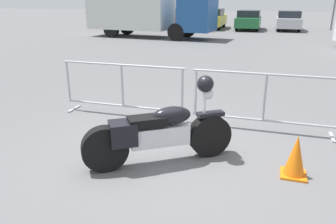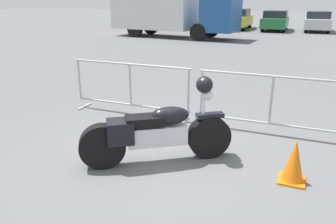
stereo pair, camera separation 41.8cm
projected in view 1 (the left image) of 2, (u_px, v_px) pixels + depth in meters
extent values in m
plane|color=#5B5B5E|center=(167.00, 156.00, 5.02)|extent=(120.00, 120.00, 0.00)
cylinder|color=black|center=(209.00, 135.00, 4.97)|extent=(0.64, 0.52, 0.65)
cylinder|color=black|center=(105.00, 149.00, 4.52)|extent=(0.64, 0.52, 0.65)
cube|color=silver|center=(160.00, 135.00, 4.71)|extent=(0.84, 0.69, 0.28)
ellipsoid|color=black|center=(172.00, 116.00, 4.67)|extent=(0.62, 0.54, 0.26)
cube|color=black|center=(147.00, 121.00, 4.58)|extent=(0.60, 0.54, 0.12)
cube|color=black|center=(123.00, 133.00, 4.53)|extent=(0.49, 0.48, 0.33)
cube|color=black|center=(210.00, 114.00, 4.85)|extent=(0.41, 0.35, 0.06)
cylinder|color=silver|center=(204.00, 106.00, 4.78)|extent=(0.06, 0.06, 0.46)
sphere|color=silver|center=(208.00, 94.00, 4.73)|extent=(0.16, 0.16, 0.16)
sphere|color=black|center=(205.00, 84.00, 4.67)|extent=(0.24, 0.24, 0.24)
cylinder|color=#9EA0A5|center=(121.00, 65.00, 6.45)|extent=(2.60, 0.07, 0.04)
cylinder|color=#9EA0A5|center=(123.00, 106.00, 6.73)|extent=(2.60, 0.07, 0.04)
cylinder|color=#9EA0A5|center=(68.00, 81.00, 6.93)|extent=(0.04, 0.04, 0.85)
cylinder|color=#9EA0A5|center=(122.00, 86.00, 6.59)|extent=(0.04, 0.04, 0.85)
cylinder|color=#9EA0A5|center=(182.00, 91.00, 6.24)|extent=(0.04, 0.04, 0.85)
cube|color=#9EA0A5|center=(74.00, 109.00, 7.11)|extent=(0.06, 0.44, 0.03)
cube|color=#9EA0A5|center=(179.00, 120.00, 6.46)|extent=(0.06, 0.44, 0.03)
cylinder|color=#9EA0A5|center=(267.00, 74.00, 5.66)|extent=(2.60, 0.07, 0.04)
cylinder|color=#9EA0A5|center=(263.00, 120.00, 5.94)|extent=(2.60, 0.07, 0.04)
cylinder|color=#9EA0A5|center=(196.00, 92.00, 6.14)|extent=(0.04, 0.04, 0.85)
cylinder|color=#9EA0A5|center=(265.00, 98.00, 5.80)|extent=(0.04, 0.04, 0.85)
cube|color=#9EA0A5|center=(199.00, 123.00, 6.32)|extent=(0.06, 0.44, 0.03)
cube|color=#9EA0A5|center=(332.00, 137.00, 5.67)|extent=(0.06, 0.44, 0.03)
cube|color=silver|center=(131.00, 8.00, 19.99)|extent=(5.18, 2.72, 2.50)
cube|color=#1E4C8C|center=(198.00, 14.00, 18.53)|extent=(1.98, 2.33, 1.90)
cylinder|color=black|center=(188.00, 29.00, 20.02)|extent=(0.98, 0.36, 0.96)
cylinder|color=black|center=(176.00, 32.00, 18.33)|extent=(0.98, 0.36, 0.96)
cylinder|color=black|center=(127.00, 27.00, 21.55)|extent=(0.98, 0.36, 0.96)
cylinder|color=black|center=(111.00, 29.00, 19.86)|extent=(0.98, 0.36, 0.96)
cube|color=white|center=(116.00, 18.00, 28.64)|extent=(1.83, 4.40, 0.71)
cube|color=#1E232B|center=(115.00, 11.00, 28.30)|extent=(1.66, 2.26, 0.51)
cylinder|color=black|center=(115.00, 20.00, 30.20)|extent=(0.23, 0.65, 0.65)
cylinder|color=black|center=(130.00, 21.00, 29.79)|extent=(0.23, 0.65, 0.65)
cylinder|color=black|center=(101.00, 22.00, 27.68)|extent=(0.23, 0.65, 0.65)
cylinder|color=black|center=(117.00, 23.00, 27.26)|extent=(0.23, 0.65, 0.65)
cube|color=#B21E19|center=(143.00, 19.00, 27.14)|extent=(1.84, 4.43, 0.72)
cube|color=#1E232B|center=(142.00, 11.00, 26.80)|extent=(1.68, 2.28, 0.51)
cylinder|color=black|center=(141.00, 22.00, 28.72)|extent=(0.23, 0.66, 0.66)
cylinder|color=black|center=(157.00, 22.00, 28.30)|extent=(0.23, 0.66, 0.66)
cylinder|color=black|center=(128.00, 24.00, 26.17)|extent=(0.23, 0.66, 0.66)
cylinder|color=black|center=(145.00, 24.00, 25.75)|extent=(0.23, 0.66, 0.66)
cube|color=maroon|center=(177.00, 20.00, 26.71)|extent=(1.79, 4.30, 0.70)
cube|color=#1E232B|center=(177.00, 12.00, 26.38)|extent=(1.63, 2.21, 0.50)
cylinder|color=black|center=(173.00, 22.00, 28.25)|extent=(0.23, 0.64, 0.64)
cylinder|color=black|center=(190.00, 22.00, 27.84)|extent=(0.23, 0.64, 0.64)
cylinder|color=black|center=(164.00, 24.00, 25.77)|extent=(0.23, 0.64, 0.64)
cylinder|color=black|center=(182.00, 25.00, 25.37)|extent=(0.23, 0.64, 0.64)
cube|color=yellow|center=(212.00, 20.00, 25.72)|extent=(1.86, 4.47, 0.72)
cube|color=#1E232B|center=(212.00, 12.00, 25.38)|extent=(1.69, 2.29, 0.52)
cylinder|color=black|center=(205.00, 23.00, 27.32)|extent=(0.23, 0.66, 0.66)
cylinder|color=black|center=(224.00, 23.00, 26.90)|extent=(0.23, 0.66, 0.66)
cylinder|color=black|center=(198.00, 25.00, 24.75)|extent=(0.23, 0.66, 0.66)
cylinder|color=black|center=(218.00, 26.00, 24.33)|extent=(0.23, 0.66, 0.66)
cube|color=#236B38|center=(249.00, 22.00, 24.73)|extent=(1.76, 4.23, 0.69)
cube|color=#1E232B|center=(249.00, 14.00, 24.41)|extent=(1.60, 2.17, 0.49)
cylinder|color=black|center=(240.00, 24.00, 26.24)|extent=(0.22, 0.63, 0.63)
cylinder|color=black|center=(259.00, 24.00, 25.84)|extent=(0.22, 0.63, 0.63)
cylinder|color=black|center=(237.00, 27.00, 23.81)|extent=(0.22, 0.63, 0.63)
cylinder|color=black|center=(257.00, 27.00, 23.41)|extent=(0.22, 0.63, 0.63)
cube|color=#B7BABF|center=(288.00, 22.00, 24.36)|extent=(1.72, 4.15, 0.67)
cube|color=#1E232B|center=(289.00, 14.00, 24.04)|extent=(1.57, 2.13, 0.48)
cylinder|color=black|center=(278.00, 24.00, 25.84)|extent=(0.22, 0.62, 0.61)
cylinder|color=black|center=(297.00, 25.00, 25.45)|extent=(0.22, 0.62, 0.61)
cylinder|color=black|center=(278.00, 27.00, 23.46)|extent=(0.22, 0.62, 0.61)
cylinder|color=black|center=(299.00, 28.00, 23.07)|extent=(0.22, 0.62, 0.61)
cylinder|color=#262838|center=(206.00, 26.00, 23.27)|extent=(0.34, 0.34, 0.85)
cylinder|color=beige|center=(206.00, 15.00, 23.03)|extent=(0.48, 0.48, 0.62)
sphere|color=tan|center=(206.00, 9.00, 22.89)|extent=(0.22, 0.22, 0.22)
cube|color=orange|center=(293.00, 174.00, 4.48)|extent=(0.34, 0.34, 0.03)
cone|color=orange|center=(296.00, 155.00, 4.38)|extent=(0.28, 0.28, 0.56)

